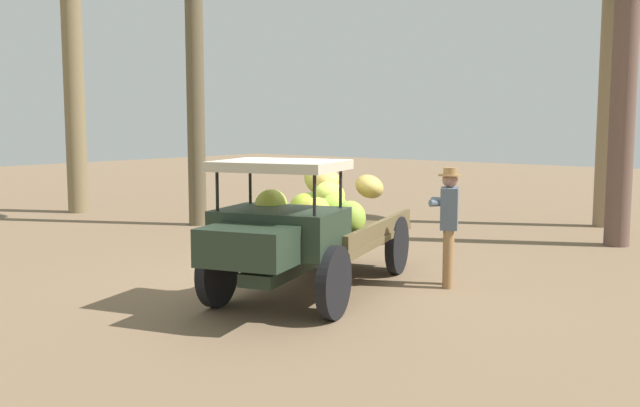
% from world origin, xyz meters
% --- Properties ---
extents(ground_plane, '(60.00, 60.00, 0.00)m').
position_xyz_m(ground_plane, '(0.00, 0.00, 0.00)').
color(ground_plane, '#7E6449').
extents(truck, '(4.66, 2.80, 1.89)m').
position_xyz_m(truck, '(0.18, 0.27, 0.96)').
color(truck, '#233123').
rests_on(truck, ground).
extents(farmer, '(0.57, 0.54, 1.72)m').
position_xyz_m(farmer, '(-1.38, 1.60, 0.98)').
color(farmer, olive).
rests_on(farmer, ground).
extents(wooden_crate, '(0.57, 0.50, 0.49)m').
position_xyz_m(wooden_crate, '(-2.30, -1.06, 0.24)').
color(wooden_crate, olive).
rests_on(wooden_crate, ground).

